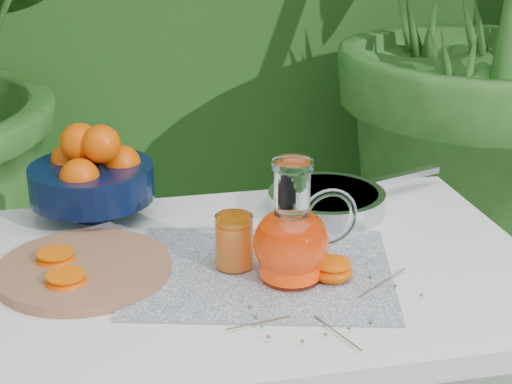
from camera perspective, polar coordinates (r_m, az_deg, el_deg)
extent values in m
cube|color=white|center=(1.41, 0.17, -5.96)|extent=(1.00, 0.70, 0.04)
cylinder|color=white|center=(1.85, -16.08, -13.19)|extent=(0.04, 0.04, 0.71)
cylinder|color=white|center=(1.97, 11.35, -10.30)|extent=(0.04, 0.04, 0.71)
cube|color=#0C1D45|center=(1.37, 0.35, -5.82)|extent=(0.52, 0.45, 0.00)
cylinder|color=#9F6748|center=(1.39, -12.39, -5.52)|extent=(0.39, 0.39, 0.02)
cylinder|color=black|center=(1.62, -11.71, -1.08)|extent=(0.12, 0.12, 0.04)
cylinder|color=black|center=(1.60, -11.85, 0.72)|extent=(0.32, 0.32, 0.07)
sphere|color=#DC5702|center=(1.64, -13.36, 2.17)|extent=(0.10, 0.10, 0.08)
sphere|color=#DC5702|center=(1.60, -9.73, 1.99)|extent=(0.10, 0.10, 0.08)
sphere|color=#DC5702|center=(1.54, -12.70, 0.98)|extent=(0.10, 0.10, 0.08)
sphere|color=#DC5702|center=(1.65, -11.16, 2.48)|extent=(0.10, 0.10, 0.08)
sphere|color=#DC5702|center=(1.59, -12.68, 3.51)|extent=(0.10, 0.10, 0.08)
sphere|color=#DC5702|center=(1.56, -11.19, 3.44)|extent=(0.10, 0.10, 0.08)
cylinder|color=white|center=(1.35, 2.53, -6.10)|extent=(0.11, 0.11, 0.01)
ellipsoid|color=white|center=(1.32, 2.58, -3.70)|extent=(0.14, 0.14, 0.12)
cylinder|color=white|center=(1.28, 2.65, 0.13)|extent=(0.06, 0.06, 0.08)
cylinder|color=white|center=(1.27, 2.68, 2.00)|extent=(0.07, 0.07, 0.01)
torus|color=white|center=(1.32, 5.34, -1.81)|extent=(0.10, 0.02, 0.10)
cylinder|color=#FB3B05|center=(1.32, 2.57, -4.22)|extent=(0.11, 0.11, 0.09)
cylinder|color=white|center=(1.36, -1.60, -3.61)|extent=(0.07, 0.07, 0.10)
cylinder|color=orange|center=(1.37, -1.60, -3.91)|extent=(0.06, 0.06, 0.08)
cylinder|color=#EB5707|center=(1.35, -1.62, -2.34)|extent=(0.05, 0.05, 0.00)
cylinder|color=#B9BABE|center=(1.62, 5.14, -0.71)|extent=(0.31, 0.31, 0.04)
cylinder|color=silver|center=(1.61, 5.16, -0.12)|extent=(0.27, 0.27, 0.01)
cube|color=#B9BABE|center=(1.74, 10.79, 1.16)|extent=(0.18, 0.08, 0.01)
ellipsoid|color=#DC5702|center=(1.34, -13.64, -6.50)|extent=(0.07, 0.07, 0.03)
cylinder|color=#EB5707|center=(1.33, -13.70, -5.89)|extent=(0.06, 0.06, 0.00)
ellipsoid|color=#DC5702|center=(1.42, -14.34, -4.90)|extent=(0.07, 0.07, 0.03)
cylinder|color=#EB5707|center=(1.41, -14.40, -4.32)|extent=(0.06, 0.06, 0.00)
ellipsoid|color=#DC5702|center=(1.35, 5.55, -5.77)|extent=(0.07, 0.07, 0.03)
cylinder|color=#EB5707|center=(1.34, 5.57, -5.17)|extent=(0.06, 0.06, 0.00)
cylinder|color=brown|center=(1.20, 5.94, -10.13)|extent=(0.04, 0.11, 0.00)
sphere|color=#4D723C|center=(1.17, 3.39, -10.77)|extent=(0.01, 0.01, 0.01)
sphere|color=#4D723C|center=(1.19, 5.11, -10.27)|extent=(0.01, 0.01, 0.01)
sphere|color=#4D723C|center=(1.21, 6.77, -9.79)|extent=(0.01, 0.01, 0.01)
sphere|color=#4D723C|center=(1.23, 8.37, -9.31)|extent=(0.01, 0.01, 0.01)
cylinder|color=brown|center=(1.35, 9.21, -6.49)|extent=(0.11, 0.08, 0.00)
sphere|color=#4D723C|center=(1.38, 6.63, -5.48)|extent=(0.01, 0.01, 0.01)
sphere|color=#4D723C|center=(1.36, 8.34, -6.09)|extent=(0.01, 0.01, 0.01)
sphere|color=#4D723C|center=(1.33, 10.11, -6.71)|extent=(0.01, 0.01, 0.01)
sphere|color=#4D723C|center=(1.31, 11.94, -7.34)|extent=(0.01, 0.01, 0.01)
cylinder|color=brown|center=(1.22, 0.21, -9.47)|extent=(0.10, 0.02, 0.00)
sphere|color=#4D723C|center=(1.18, 0.90, -10.49)|extent=(0.01, 0.01, 0.01)
sphere|color=#4D723C|center=(1.20, 0.44, -9.74)|extent=(0.01, 0.01, 0.01)
sphere|color=#4D723C|center=(1.23, 0.00, -9.01)|extent=(0.01, 0.01, 0.01)
sphere|color=#4D723C|center=(1.25, -0.43, -8.31)|extent=(0.01, 0.01, 0.01)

